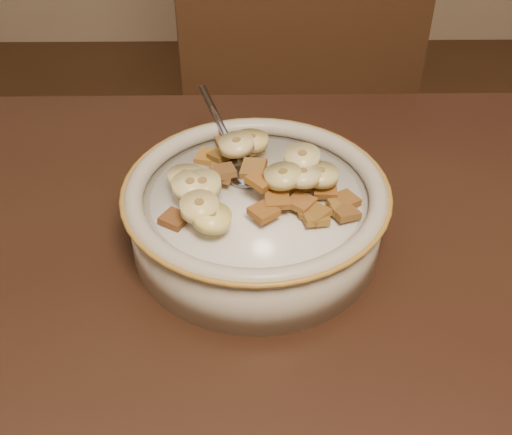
{
  "coord_description": "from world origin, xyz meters",
  "views": [
    {
      "loc": [
        0.08,
        -0.26,
        1.15
      ],
      "look_at": [
        0.09,
        0.18,
        0.78
      ],
      "focal_mm": 45.0,
      "sensor_mm": 36.0,
      "label": 1
    }
  ],
  "objects_px": {
    "chair": "(310,165)",
    "cereal_bowl": "(256,220)",
    "table": "(137,426)",
    "spoon": "(243,170)"
  },
  "relations": [
    {
      "from": "chair",
      "to": "cereal_bowl",
      "type": "height_order",
      "value": "chair"
    },
    {
      "from": "table",
      "to": "cereal_bowl",
      "type": "height_order",
      "value": "cereal_bowl"
    },
    {
      "from": "table",
      "to": "chair",
      "type": "bearing_deg",
      "value": 73.39
    },
    {
      "from": "cereal_bowl",
      "to": "spoon",
      "type": "height_order",
      "value": "spoon"
    },
    {
      "from": "cereal_bowl",
      "to": "chair",
      "type": "bearing_deg",
      "value": 77.91
    },
    {
      "from": "chair",
      "to": "spoon",
      "type": "relative_size",
      "value": 19.5
    },
    {
      "from": "table",
      "to": "cereal_bowl",
      "type": "xyz_separation_m",
      "value": [
        0.09,
        0.18,
        0.05
      ]
    },
    {
      "from": "spoon",
      "to": "table",
      "type": "bearing_deg",
      "value": 50.65
    },
    {
      "from": "table",
      "to": "cereal_bowl",
      "type": "relative_size",
      "value": 6.33
    },
    {
      "from": "table",
      "to": "spoon",
      "type": "relative_size",
      "value": 26.39
    }
  ]
}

